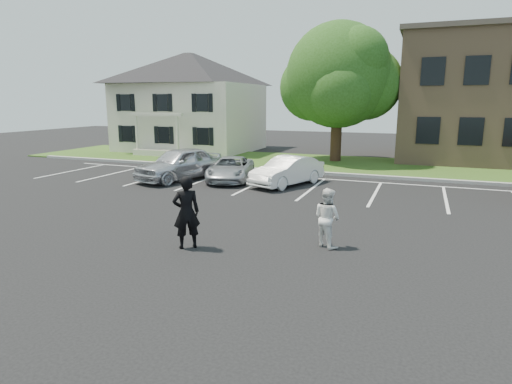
{
  "coord_description": "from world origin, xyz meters",
  "views": [
    {
      "loc": [
        4.53,
        -10.66,
        3.92
      ],
      "look_at": [
        0.0,
        1.0,
        1.25
      ],
      "focal_mm": 30.0,
      "sensor_mm": 36.0,
      "label": 1
    }
  ],
  "objects_px": {
    "house": "(190,102)",
    "tree": "(340,78)",
    "car_silver_minivan": "(231,169)",
    "car_silver_west": "(180,164)",
    "man_black_suit": "(186,212)",
    "man_white_shirt": "(327,218)",
    "car_white_sedan": "(287,171)"
  },
  "relations": [
    {
      "from": "house",
      "to": "tree",
      "type": "xyz_separation_m",
      "value": [
        12.37,
        -2.61,
        1.52
      ]
    },
    {
      "from": "house",
      "to": "car_silver_minivan",
      "type": "height_order",
      "value": "house"
    },
    {
      "from": "house",
      "to": "car_silver_west",
      "type": "relative_size",
      "value": 2.14
    },
    {
      "from": "tree",
      "to": "car_silver_minivan",
      "type": "height_order",
      "value": "tree"
    },
    {
      "from": "man_black_suit",
      "to": "man_white_shirt",
      "type": "height_order",
      "value": "man_black_suit"
    },
    {
      "from": "car_silver_minivan",
      "to": "car_silver_west",
      "type": "bearing_deg",
      "value": -178.58
    },
    {
      "from": "tree",
      "to": "car_silver_minivan",
      "type": "relative_size",
      "value": 2.08
    },
    {
      "from": "man_white_shirt",
      "to": "car_white_sedan",
      "type": "bearing_deg",
      "value": -33.57
    },
    {
      "from": "car_silver_west",
      "to": "car_silver_minivan",
      "type": "relative_size",
      "value": 1.14
    },
    {
      "from": "car_silver_west",
      "to": "car_silver_minivan",
      "type": "height_order",
      "value": "car_silver_west"
    },
    {
      "from": "tree",
      "to": "car_white_sedan",
      "type": "bearing_deg",
      "value": -94.42
    },
    {
      "from": "house",
      "to": "car_silver_west",
      "type": "bearing_deg",
      "value": -62.88
    },
    {
      "from": "house",
      "to": "man_black_suit",
      "type": "distance_m",
      "value": 24.22
    },
    {
      "from": "tree",
      "to": "car_white_sedan",
      "type": "distance_m",
      "value": 10.05
    },
    {
      "from": "man_white_shirt",
      "to": "car_white_sedan",
      "type": "relative_size",
      "value": 0.4
    },
    {
      "from": "tree",
      "to": "car_silver_west",
      "type": "relative_size",
      "value": 1.83
    },
    {
      "from": "car_silver_minivan",
      "to": "car_white_sedan",
      "type": "bearing_deg",
      "value": -16.68
    },
    {
      "from": "house",
      "to": "car_white_sedan",
      "type": "bearing_deg",
      "value": -44.51
    },
    {
      "from": "car_silver_minivan",
      "to": "man_black_suit",
      "type": "bearing_deg",
      "value": -86.59
    },
    {
      "from": "man_black_suit",
      "to": "house",
      "type": "bearing_deg",
      "value": -100.46
    },
    {
      "from": "man_white_shirt",
      "to": "car_silver_minivan",
      "type": "bearing_deg",
      "value": -18.69
    },
    {
      "from": "man_black_suit",
      "to": "car_white_sedan",
      "type": "relative_size",
      "value": 0.49
    },
    {
      "from": "house",
      "to": "tree",
      "type": "bearing_deg",
      "value": -11.93
    },
    {
      "from": "man_black_suit",
      "to": "car_silver_minivan",
      "type": "relative_size",
      "value": 0.47
    },
    {
      "from": "man_black_suit",
      "to": "man_white_shirt",
      "type": "distance_m",
      "value": 3.81
    },
    {
      "from": "house",
      "to": "car_white_sedan",
      "type": "relative_size",
      "value": 2.51
    },
    {
      "from": "house",
      "to": "car_white_sedan",
      "type": "height_order",
      "value": "house"
    },
    {
      "from": "car_silver_west",
      "to": "car_white_sedan",
      "type": "relative_size",
      "value": 1.18
    },
    {
      "from": "man_black_suit",
      "to": "car_silver_west",
      "type": "distance_m",
      "value": 10.51
    },
    {
      "from": "tree",
      "to": "car_silver_west",
      "type": "distance_m",
      "value": 12.17
    },
    {
      "from": "tree",
      "to": "car_silver_minivan",
      "type": "bearing_deg",
      "value": -112.82
    },
    {
      "from": "man_white_shirt",
      "to": "house",
      "type": "bearing_deg",
      "value": -19.66
    }
  ]
}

